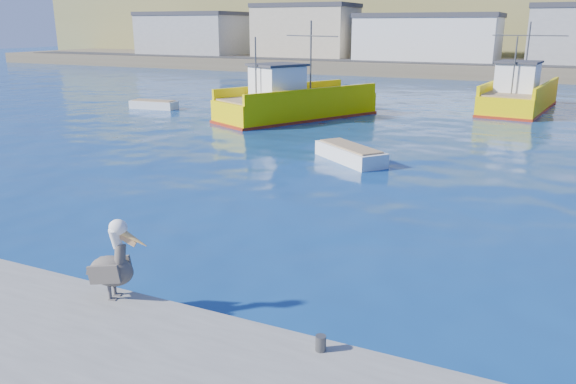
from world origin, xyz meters
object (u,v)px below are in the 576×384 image
at_px(trawler_yellow_a, 294,103).
at_px(trawler_yellow_b, 519,96).
at_px(skiff_left, 154,105).
at_px(skiff_mid, 350,155).
at_px(pelican, 113,265).

distance_m(trawler_yellow_a, trawler_yellow_b, 17.46).
xyz_separation_m(trawler_yellow_b, skiff_left, (-25.45, -11.19, -0.79)).
bearing_deg(skiff_mid, trawler_yellow_a, 126.56).
xyz_separation_m(trawler_yellow_b, pelican, (-5.70, -37.53, 0.23)).
bearing_deg(skiff_mid, trawler_yellow_b, 74.19).
distance_m(skiff_left, skiff_mid, 21.87).
distance_m(trawler_yellow_a, skiff_left, 11.80).
bearing_deg(pelican, skiff_mid, 91.05).
xyz_separation_m(skiff_left, skiff_mid, (19.45, -10.01, 0.04)).
height_order(trawler_yellow_a, skiff_left, trawler_yellow_a).
bearing_deg(trawler_yellow_b, trawler_yellow_a, -141.61).
height_order(trawler_yellow_b, skiff_mid, trawler_yellow_b).
height_order(trawler_yellow_a, skiff_mid, trawler_yellow_a).
height_order(trawler_yellow_b, skiff_left, trawler_yellow_b).
xyz_separation_m(skiff_mid, pelican, (0.30, -16.34, 0.98)).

